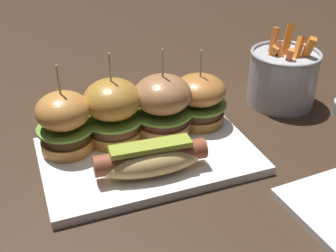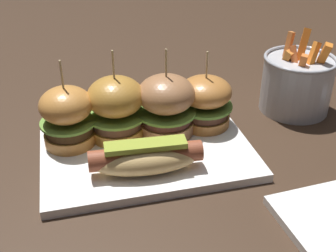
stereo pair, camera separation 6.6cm
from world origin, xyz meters
TOP-DOWN VIEW (x-y plane):
  - ground_plane at (0.00, 0.00)m, footprint 3.00×3.00m
  - platter_main at (0.00, 0.00)m, footprint 0.33×0.21m
  - hot_dog at (-0.01, -0.05)m, footprint 0.16×0.07m
  - slider_far_left at (-0.11, 0.05)m, footprint 0.09×0.09m
  - slider_center_left at (-0.04, 0.06)m, footprint 0.10×0.10m
  - slider_center_right at (0.04, 0.05)m, footprint 0.10×0.10m
  - slider_far_right at (0.11, 0.06)m, footprint 0.09×0.09m
  - fries_bucket at (0.30, 0.09)m, footprint 0.13×0.13m

SIDE VIEW (x-z plane):
  - ground_plane at x=0.00m, z-range 0.00..0.00m
  - platter_main at x=0.00m, z-range 0.00..0.01m
  - hot_dog at x=-0.01m, z-range 0.01..0.06m
  - fries_bucket at x=0.30m, z-range -0.02..0.13m
  - slider_far_right at x=0.11m, z-range -0.01..0.12m
  - slider_far_left at x=-0.11m, z-range -0.01..0.13m
  - slider_center_right at x=0.04m, z-range -0.01..0.14m
  - slider_center_left at x=-0.04m, z-range -0.01..0.14m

